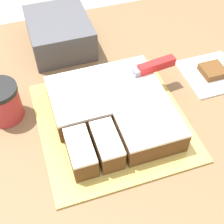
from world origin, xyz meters
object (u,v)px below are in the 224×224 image
cake_board (112,121)px  cake (113,111)px  coffee_cup (2,102)px  brownie (213,71)px  knife (147,69)px  storage_box (60,33)px

cake_board → cake: bearing=45.6°
coffee_cup → brownie: (0.55, -0.03, -0.03)m
cake → brownie: cake is taller
cake_board → brownie: 0.32m
cake_board → brownie: size_ratio=5.80×
cake_board → knife: size_ratio=1.27×
coffee_cup → storage_box: (0.18, 0.23, -0.00)m
cake → knife: (0.11, 0.07, 0.04)m
cake → brownie: (0.31, 0.07, -0.02)m
brownie → cake_board: bearing=-167.0°
cake_board → knife: (0.11, 0.07, 0.07)m
knife → brownie: knife is taller
coffee_cup → cake: bearing=-21.6°
cake → brownie: bearing=12.5°
cake → knife: 0.14m
cake_board → knife: bearing=33.0°
cake → coffee_cup: 0.26m
knife → brownie: (0.20, -0.00, -0.06)m
coffee_cup → storage_box: coffee_cup is taller
cake → storage_box: 0.33m
cake → brownie: 0.32m
cake_board → knife: 0.15m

